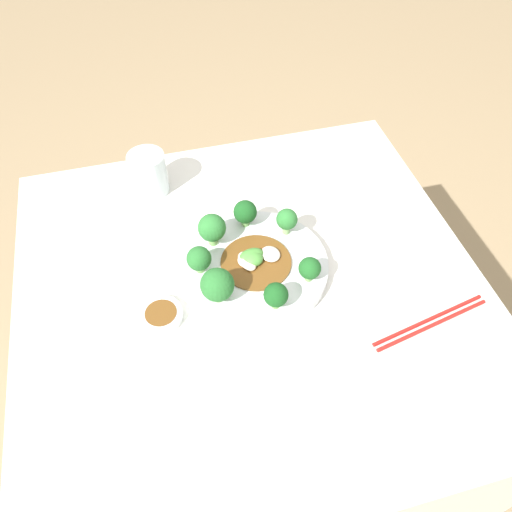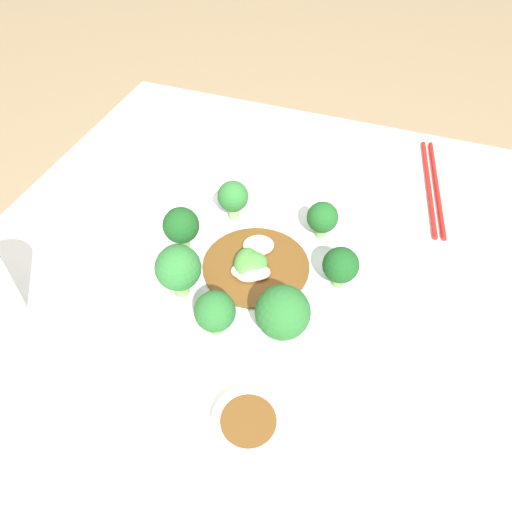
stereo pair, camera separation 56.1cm
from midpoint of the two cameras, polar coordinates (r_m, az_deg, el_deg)
name	(u,v)px [view 1 (the left image)]	position (r m, az deg, el deg)	size (l,w,h in m)	color
ground_plane	(253,427)	(1.40, 7.39, -23.69)	(8.00, 8.00, 0.00)	#9E8460
table	(253,373)	(1.06, 9.40, -18.31)	(0.87, 0.85, 0.71)	silver
plate	(256,267)	(0.76, 13.26, -5.37)	(0.27, 0.27, 0.02)	silver
broccoli_southeast	(212,228)	(0.73, 7.05, 0.14)	(0.05, 0.05, 0.07)	#7AAD5B
broccoli_east	(199,259)	(0.69, 5.77, -4.61)	(0.05, 0.05, 0.06)	#70A356
broccoli_southwest	(287,220)	(0.78, 17.28, 1.43)	(0.04, 0.04, 0.06)	#89B76B
broccoli_northeast	(217,285)	(0.66, 9.37, -8.77)	(0.06, 0.06, 0.07)	#7AAD5B
broccoli_north	(276,295)	(0.68, 17.98, -9.95)	(0.04, 0.04, 0.05)	#7AAD5B
broccoli_south	(245,212)	(0.78, 11.25, 2.60)	(0.05, 0.05, 0.06)	#70A356
broccoli_northwest	(310,269)	(0.73, 21.68, -5.73)	(0.04, 0.04, 0.05)	#7AAD5B
stirfry_center	(254,259)	(0.74, 13.24, -4.40)	(0.13, 0.13, 0.02)	brown
drinking_glass	(149,173)	(0.86, -3.83, 8.44)	(0.08, 0.08, 0.09)	silver
chopsticks	(430,323)	(0.84, 35.91, -11.58)	(0.23, 0.06, 0.01)	red
sauce_dish	(161,315)	(0.69, 0.43, -13.06)	(0.08, 0.08, 0.02)	silver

